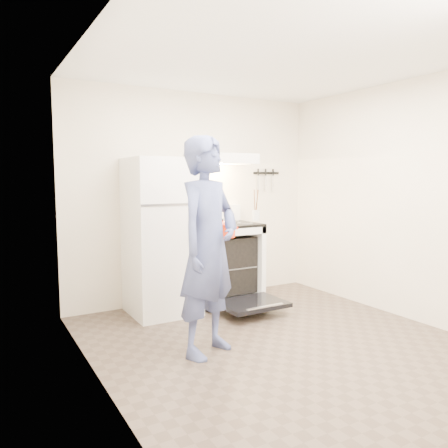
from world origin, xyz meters
The scene contains 15 objects.
floor centered at (0.00, 0.00, 0.00)m, with size 3.60×3.60×0.00m, color #4C3F34.
back_wall centered at (0.00, 1.80, 1.25)m, with size 3.20×0.02×2.50m, color #F5E7CD.
refrigerator centered at (-0.58, 1.45, 0.85)m, with size 0.70×0.70×1.70m, color white.
stove_body centered at (0.23, 1.48, 0.46)m, with size 0.76×0.65×0.92m, color white.
cooktop centered at (0.23, 1.48, 0.94)m, with size 0.76×0.65×0.03m, color black.
backsplash centered at (0.23, 1.76, 1.05)m, with size 0.76×0.07×0.20m, color white.
oven_door centered at (0.23, 0.88, 0.12)m, with size 0.70×0.54×0.04m, color black.
oven_rack centered at (0.23, 1.48, 0.44)m, with size 0.60×0.52×0.01m, color slate.
range_hood centered at (0.23, 1.55, 1.71)m, with size 0.76×0.50×0.12m, color white.
knife_strip centered at (1.05, 1.79, 1.55)m, with size 0.40×0.02×0.03m, color black.
pizza_stone centered at (0.18, 1.46, 0.45)m, with size 0.37×0.37×0.02m, color #81684A.
tea_kettle centered at (0.12, 1.58, 1.10)m, with size 0.25×0.20×0.30m, color silver, non-canonical shape.
utensil_jar centered at (0.55, 1.28, 1.05)m, with size 0.09×0.09×0.13m, color silver.
person centered at (-0.66, 0.21, 0.92)m, with size 0.67×0.44×1.83m, color navy.
dutch_oven centered at (-0.36, 0.50, 1.00)m, with size 0.32×0.25×0.22m, color red, non-canonical shape.
Camera 1 is at (-2.34, -2.98, 1.49)m, focal length 35.00 mm.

